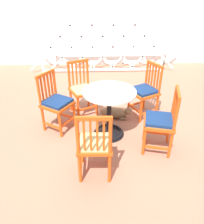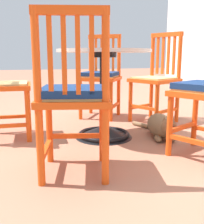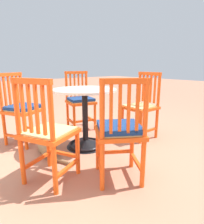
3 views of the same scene
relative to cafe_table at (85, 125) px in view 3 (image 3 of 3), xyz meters
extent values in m
plane|color=#A36B51|center=(0.00, 0.06, -0.28)|extent=(24.00, 24.00, 0.00)
cone|color=black|center=(0.00, 0.00, -0.23)|extent=(0.48, 0.48, 0.10)
torus|color=black|center=(0.00, 0.00, -0.26)|extent=(0.44, 0.44, 0.04)
cylinder|color=black|center=(0.00, 0.00, 0.09)|extent=(0.07, 0.07, 0.66)
cylinder|color=black|center=(0.00, 0.00, 0.40)|extent=(0.20, 0.20, 0.04)
cylinder|color=beige|center=(0.00, 0.00, 0.43)|extent=(0.76, 0.76, 0.02)
cylinder|color=#E04C14|center=(-0.38, -0.60, -0.06)|extent=(0.04, 0.04, 0.45)
cylinder|color=#E04C14|center=(-0.04, -0.61, -0.06)|extent=(0.04, 0.04, 0.45)
cylinder|color=#E04C14|center=(-0.39, -0.94, 0.17)|extent=(0.04, 0.04, 0.91)
cylinder|color=#E04C14|center=(-0.05, -0.95, 0.17)|extent=(0.04, 0.04, 0.91)
cube|color=#E04C14|center=(-0.39, -0.77, -0.14)|extent=(0.04, 0.34, 0.03)
cube|color=#E04C14|center=(-0.05, -0.78, -0.14)|extent=(0.04, 0.34, 0.03)
cube|color=#E04C14|center=(-0.21, -0.61, -0.11)|extent=(0.34, 0.04, 0.03)
cube|color=#E04C14|center=(-0.22, -0.78, 0.15)|extent=(0.41, 0.41, 0.04)
cube|color=tan|center=(-0.22, -0.78, 0.17)|extent=(0.36, 0.36, 0.02)
cube|color=#E04C14|center=(-0.32, -0.95, 0.40)|extent=(0.02, 0.02, 0.39)
cube|color=#E04C14|center=(-0.26, -0.95, 0.40)|extent=(0.02, 0.02, 0.39)
cube|color=#E04C14|center=(-0.19, -0.95, 0.40)|extent=(0.02, 0.02, 0.39)
cube|color=#E04C14|center=(-0.12, -0.95, 0.40)|extent=(0.02, 0.02, 0.39)
cube|color=#E04C14|center=(-0.22, -0.95, 0.61)|extent=(0.38, 0.04, 0.04)
cylinder|color=#E04C14|center=(0.44, -0.49, -0.06)|extent=(0.04, 0.04, 0.45)
cylinder|color=#E04C14|center=(0.51, -0.16, -0.06)|extent=(0.04, 0.04, 0.45)
cylinder|color=#E04C14|center=(0.77, -0.57, 0.17)|extent=(0.04, 0.04, 0.91)
cylinder|color=#E04C14|center=(0.84, -0.24, 0.17)|extent=(0.04, 0.04, 0.91)
cube|color=#E04C14|center=(0.60, -0.53, -0.14)|extent=(0.34, 0.11, 0.03)
cube|color=#E04C14|center=(0.68, -0.20, -0.14)|extent=(0.34, 0.11, 0.03)
cube|color=#E04C14|center=(0.47, -0.33, -0.11)|extent=(0.11, 0.34, 0.03)
cube|color=#E04C14|center=(0.64, -0.36, 0.15)|extent=(0.48, 0.48, 0.04)
cube|color=tan|center=(0.64, -0.36, 0.17)|extent=(0.42, 0.42, 0.02)
cube|color=#E04C14|center=(0.78, -0.50, 0.40)|extent=(0.02, 0.03, 0.39)
cube|color=#E04C14|center=(0.80, -0.44, 0.40)|extent=(0.02, 0.03, 0.39)
cube|color=#E04C14|center=(0.81, -0.37, 0.40)|extent=(0.02, 0.03, 0.39)
cube|color=#E04C14|center=(0.83, -0.30, 0.40)|extent=(0.02, 0.03, 0.39)
cube|color=#E04C14|center=(0.81, -0.40, 0.61)|extent=(0.12, 0.38, 0.04)
cube|color=navy|center=(0.64, -0.36, 0.20)|extent=(0.43, 0.43, 0.04)
cylinder|color=#E04C14|center=(0.54, 0.31, -0.06)|extent=(0.04, 0.04, 0.45)
cylinder|color=#E04C14|center=(0.39, 0.61, -0.06)|extent=(0.04, 0.04, 0.45)
cylinder|color=#E04C14|center=(0.84, 0.47, 0.17)|extent=(0.04, 0.04, 0.91)
cylinder|color=#E04C14|center=(0.69, 0.77, 0.17)|extent=(0.04, 0.04, 0.91)
cube|color=#E04C14|center=(0.69, 0.39, -0.14)|extent=(0.31, 0.18, 0.03)
cube|color=#E04C14|center=(0.54, 0.69, -0.14)|extent=(0.31, 0.18, 0.03)
cube|color=#E04C14|center=(0.46, 0.46, -0.11)|extent=(0.18, 0.31, 0.03)
cube|color=#E04C14|center=(0.61, 0.54, 0.15)|extent=(0.54, 0.54, 0.04)
cube|color=tan|center=(0.61, 0.54, 0.17)|extent=(0.47, 0.47, 0.02)
cube|color=#E04C14|center=(0.81, 0.53, 0.40)|extent=(0.03, 0.03, 0.39)
cube|color=#E04C14|center=(0.78, 0.59, 0.40)|extent=(0.03, 0.03, 0.39)
cube|color=#E04C14|center=(0.75, 0.65, 0.40)|extent=(0.03, 0.03, 0.39)
cube|color=#E04C14|center=(0.72, 0.71, 0.40)|extent=(0.03, 0.03, 0.39)
cube|color=#E04C14|center=(0.77, 0.62, 0.61)|extent=(0.20, 0.35, 0.04)
cube|color=navy|center=(0.61, 0.54, 0.20)|extent=(0.49, 0.49, 0.04)
cylinder|color=#E04C14|center=(-0.18, 0.58, -0.06)|extent=(0.04, 0.04, 0.45)
cylinder|color=#E04C14|center=(-0.49, 0.43, -0.06)|extent=(0.04, 0.04, 0.45)
cylinder|color=#E04C14|center=(-0.33, 0.88, 0.17)|extent=(0.04, 0.04, 0.91)
cylinder|color=#E04C14|center=(-0.63, 0.73, 0.17)|extent=(0.04, 0.04, 0.91)
cube|color=#E04C14|center=(-0.25, 0.73, -0.14)|extent=(0.17, 0.32, 0.03)
cube|color=#E04C14|center=(-0.56, 0.58, -0.14)|extent=(0.17, 0.32, 0.03)
cube|color=#E04C14|center=(-0.33, 0.50, -0.11)|extent=(0.32, 0.17, 0.03)
cube|color=#E04C14|center=(-0.41, 0.65, 0.15)|extent=(0.53, 0.53, 0.04)
cube|color=tan|center=(-0.41, 0.65, 0.17)|extent=(0.47, 0.47, 0.02)
cube|color=#E04C14|center=(-0.39, 0.85, 0.40)|extent=(0.03, 0.03, 0.39)
cube|color=#E04C14|center=(-0.45, 0.82, 0.40)|extent=(0.03, 0.03, 0.39)
cube|color=#E04C14|center=(-0.51, 0.79, 0.40)|extent=(0.03, 0.03, 0.39)
cube|color=#E04C14|center=(-0.57, 0.76, 0.40)|extent=(0.03, 0.03, 0.39)
cube|color=#E04C14|center=(-0.48, 0.81, 0.61)|extent=(0.36, 0.19, 0.04)
cylinder|color=#E04C14|center=(-0.54, 0.23, -0.06)|extent=(0.04, 0.04, 0.45)
cylinder|color=#E04C14|center=(-0.72, -0.05, -0.06)|extent=(0.04, 0.04, 0.45)
cylinder|color=#E04C14|center=(-0.83, 0.42, 0.17)|extent=(0.04, 0.04, 0.91)
cylinder|color=#E04C14|center=(-1.01, 0.13, 0.17)|extent=(0.04, 0.04, 0.91)
cube|color=#E04C14|center=(-0.68, 0.32, -0.14)|extent=(0.30, 0.21, 0.03)
cube|color=#E04C14|center=(-0.87, 0.04, -0.14)|extent=(0.30, 0.21, 0.03)
cube|color=#E04C14|center=(-0.63, 0.09, -0.11)|extent=(0.21, 0.30, 0.03)
cube|color=#E04C14|center=(-0.78, 0.18, 0.15)|extent=(0.55, 0.55, 0.04)
cube|color=tan|center=(-0.78, 0.18, 0.17)|extent=(0.48, 0.48, 0.02)
cube|color=#E04C14|center=(-0.86, 0.36, 0.40)|extent=(0.03, 0.03, 0.39)
cube|color=#E04C14|center=(-0.90, 0.30, 0.40)|extent=(0.03, 0.03, 0.39)
cube|color=#E04C14|center=(-0.94, 0.24, 0.40)|extent=(0.03, 0.03, 0.39)
cube|color=#E04C14|center=(-0.97, 0.19, 0.40)|extent=(0.03, 0.03, 0.39)
cube|color=#E04C14|center=(-0.92, 0.27, 0.61)|extent=(0.23, 0.34, 0.04)
cube|color=navy|center=(-0.78, 0.18, 0.20)|extent=(0.50, 0.50, 0.04)
ellipsoid|color=brown|center=(0.10, 0.47, -0.19)|extent=(0.47, 0.30, 0.19)
ellipsoid|color=silver|center=(0.20, 0.45, -0.20)|extent=(0.21, 0.19, 0.14)
sphere|color=brown|center=(0.34, 0.41, -0.13)|extent=(0.12, 0.12, 0.12)
ellipsoid|color=silver|center=(0.39, 0.40, -0.15)|extent=(0.05, 0.06, 0.04)
cone|color=brown|center=(0.34, 0.45, -0.08)|extent=(0.04, 0.04, 0.04)
cone|color=brown|center=(0.33, 0.38, -0.08)|extent=(0.04, 0.04, 0.04)
ellipsoid|color=brown|center=(0.27, 0.49, -0.26)|extent=(0.13, 0.08, 0.05)
ellipsoid|color=brown|center=(0.25, 0.38, -0.26)|extent=(0.13, 0.08, 0.05)
cylinder|color=brown|center=(-0.22, 0.44, -0.26)|extent=(0.22, 0.12, 0.04)
camera|label=1|loc=(-0.20, -2.82, 1.81)|focal=36.14mm
camera|label=2|loc=(2.18, -0.64, 0.39)|focal=44.66mm
camera|label=3|loc=(-1.93, 1.33, 0.72)|focal=31.47mm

